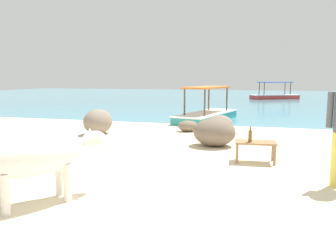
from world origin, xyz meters
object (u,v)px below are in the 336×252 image
boat_red (274,95)px  low_bench_table (255,145)px  cow (36,155)px  boat_teal (207,114)px  bottle (250,136)px

boat_red → low_bench_table: bearing=59.5°
cow → boat_teal: boat_teal is taller
cow → low_bench_table: size_ratio=2.03×
boat_teal → low_bench_table: bearing=-148.2°
low_bench_table → bottle: size_ratio=2.67×
cow → bottle: bearing=-5.7°
low_bench_table → cow: bearing=-135.5°
boat_teal → boat_red: (2.81, 14.51, 0.00)m
cow → bottle: cow is taller
low_bench_table → boat_teal: 6.32m
cow → boat_red: bearing=26.7°
cow → low_bench_table: (2.60, 2.99, -0.30)m
boat_red → boat_teal: bearing=51.0°
cow → low_bench_table: bearing=-5.9°
cow → bottle: size_ratio=5.43×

